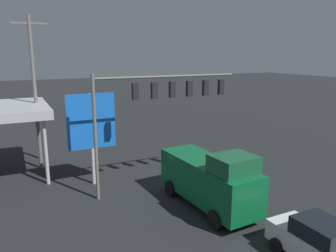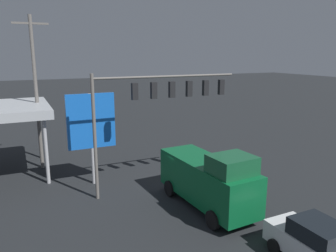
{
  "view_description": "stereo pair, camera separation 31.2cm",
  "coord_description": "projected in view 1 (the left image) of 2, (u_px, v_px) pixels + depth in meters",
  "views": [
    {
      "loc": [
        9.51,
        17.47,
        8.51
      ],
      "look_at": [
        0.0,
        -2.0,
        3.7
      ],
      "focal_mm": 35.0,
      "sensor_mm": 36.0,
      "label": 1
    },
    {
      "loc": [
        9.22,
        17.6,
        8.51
      ],
      "look_at": [
        0.0,
        -2.0,
        3.7
      ],
      "focal_mm": 35.0,
      "sensor_mm": 36.0,
      "label": 2
    }
  ],
  "objects": [
    {
      "name": "delivery_truck",
      "position": [
        210.0,
        179.0,
        18.18
      ],
      "size": [
        2.87,
        6.92,
        3.58
      ],
      "rotation": [
        0.0,
        0.0,
        1.63
      ],
      "color": "#0C592D",
      "rests_on": "ground"
    },
    {
      "name": "sedan_far",
      "position": [
        321.0,
        244.0,
        13.28
      ],
      "size": [
        2.1,
        4.42,
        1.93
      ],
      "rotation": [
        0.0,
        0.0,
        1.58
      ],
      "color": "silver",
      "rests_on": "ground"
    },
    {
      "name": "utility_pole",
      "position": [
        35.0,
        91.0,
        23.57
      ],
      "size": [
        2.4,
        0.26,
        11.16
      ],
      "color": "slate",
      "rests_on": "ground"
    },
    {
      "name": "ground_plane",
      "position": [
        181.0,
        188.0,
        21.24
      ],
      "size": [
        200.0,
        200.0,
        0.0
      ],
      "primitive_type": "plane",
      "color": "black"
    },
    {
      "name": "traffic_signal_assembly",
      "position": [
        160.0,
        98.0,
        20.15
      ],
      "size": [
        9.5,
        0.43,
        7.44
      ],
      "color": "slate",
      "rests_on": "ground"
    },
    {
      "name": "price_sign",
      "position": [
        91.0,
        123.0,
        20.99
      ],
      "size": [
        3.08,
        0.27,
        6.04
      ],
      "color": "#B7B7BC",
      "rests_on": "ground"
    }
  ]
}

